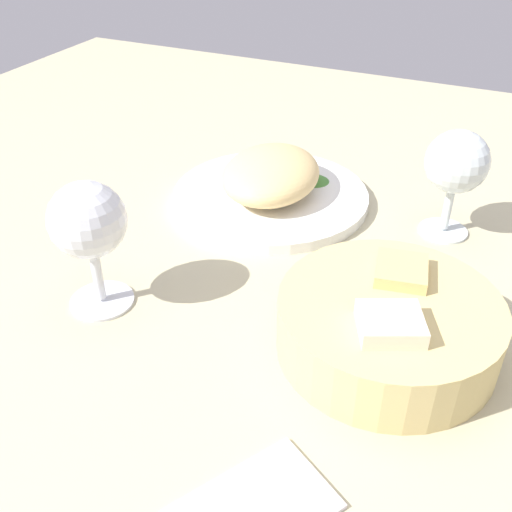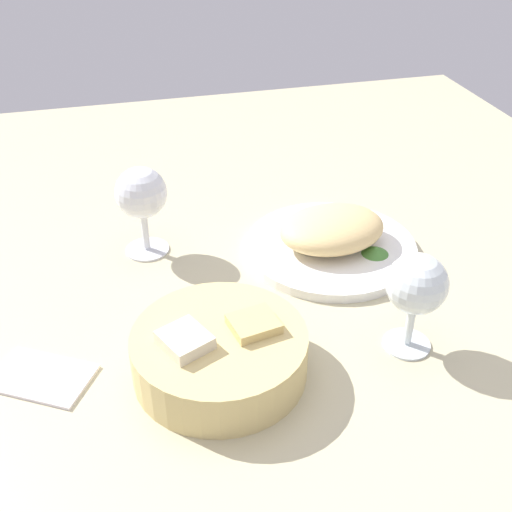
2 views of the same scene
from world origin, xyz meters
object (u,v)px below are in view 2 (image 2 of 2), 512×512
Objects in this scene: folded_napkin at (42,376)px; wine_glass_far at (416,288)px; bread_basket at (220,353)px; wine_glass_near at (141,197)px; plate at (330,248)px.

wine_glass_far is at bearing 23.82° from folded_napkin.
bread_basket is 28.87cm from wine_glass_near.
wine_glass_near reaches higher than folded_napkin.
wine_glass_near reaches higher than plate.
bread_basket reaches higher than plate.
plate reaches higher than folded_napkin.
plate is 1.88× the size of wine_glass_near.
wine_glass_near is at bearing -79.27° from bread_basket.
bread_basket is (20.92, 20.56, 2.22)cm from plate.
bread_basket is 20.42cm from folded_napkin.
bread_basket is 1.80× the size of folded_napkin.
wine_glass_near is 29.11cm from folded_napkin.
wine_glass_near is (5.25, -27.72, 6.13)cm from bread_basket.
bread_basket is at bearing 100.73° from wine_glass_near.
folded_napkin is (19.85, -4.06, -2.52)cm from bread_basket.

